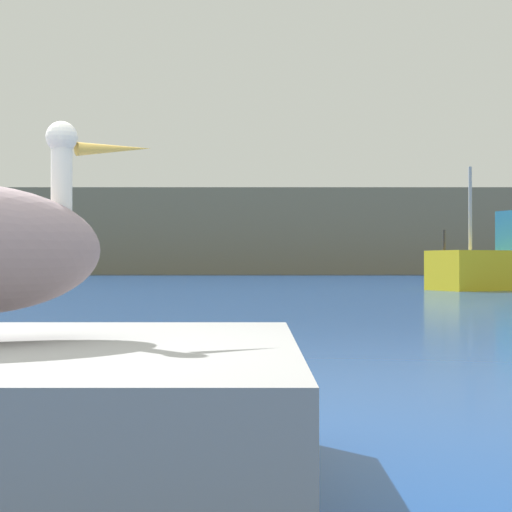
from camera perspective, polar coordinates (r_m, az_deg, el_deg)
name	(u,v)px	position (r m, az deg, el deg)	size (l,w,h in m)	color
hillside_backdrop	(246,235)	(76.16, -0.70, 1.49)	(140.00, 17.74, 7.21)	#7F755B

